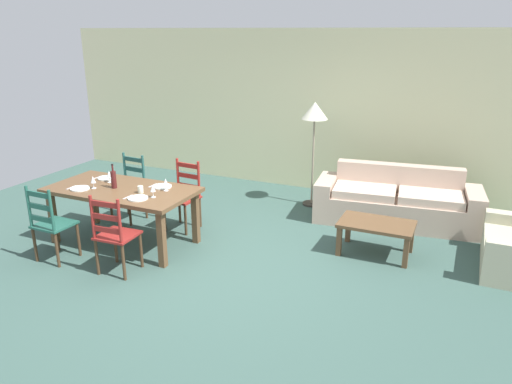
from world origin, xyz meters
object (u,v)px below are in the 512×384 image
at_px(coffee_cup_primary, 141,189).
at_px(couch, 396,202).
at_px(dining_chair_near_right, 114,235).
at_px(wine_bottle, 114,179).
at_px(wine_glass_far_right, 166,182).
at_px(coffee_table, 376,227).
at_px(wine_glass_near_left, 93,180).
at_px(wine_glass_near_right, 153,189).
at_px(dining_table, 122,195).
at_px(dining_chair_far_right, 184,195).
at_px(wine_glass_far_left, 109,174).
at_px(dining_chair_near_left, 51,224).
at_px(standing_lamp, 315,117).
at_px(dining_chair_far_left, 130,188).

distance_m(coffee_cup_primary, couch, 3.62).
xyz_separation_m(dining_chair_near_right, wine_bottle, (-0.55, 0.70, 0.39)).
xyz_separation_m(wine_glass_far_right, coffee_table, (2.48, 0.86, -0.51)).
bearing_deg(wine_glass_near_left, wine_glass_near_right, 1.55).
relative_size(dining_table, dining_chair_far_right, 1.98).
height_order(dining_chair_near_right, wine_bottle, wine_bottle).
xyz_separation_m(wine_glass_near_left, wine_glass_far_left, (0.01, 0.29, 0.00)).
xyz_separation_m(dining_chair_near_left, coffee_cup_primary, (0.79, 0.73, 0.32)).
xyz_separation_m(dining_chair_far_right, coffee_cup_primary, (-0.09, -0.81, 0.32)).
bearing_deg(wine_glass_far_right, coffee_table, 19.01).
xyz_separation_m(wine_glass_near_right, standing_lamp, (1.19, 2.53, 0.55)).
xyz_separation_m(dining_table, coffee_table, (3.06, 1.00, -0.31)).
bearing_deg(wine_glass_far_right, dining_chair_far_right, 103.09).
height_order(dining_chair_far_left, wine_bottle, wine_bottle).
xyz_separation_m(dining_table, dining_chair_far_right, (0.44, 0.76, -0.19)).
xyz_separation_m(couch, coffee_table, (-0.05, -1.22, 0.06)).
relative_size(dining_chair_near_left, dining_chair_near_right, 1.00).
distance_m(dining_chair_near_right, wine_glass_near_right, 0.72).
bearing_deg(couch, dining_chair_near_right, -132.05).
distance_m(wine_bottle, couch, 3.96).
xyz_separation_m(wine_bottle, wine_glass_near_right, (0.67, -0.10, -0.01)).
xyz_separation_m(wine_glass_near_left, coffee_table, (3.38, 1.15, -0.51)).
height_order(wine_glass_near_right, coffee_cup_primary, wine_glass_near_right).
height_order(dining_chair_near_left, wine_glass_near_right, dining_chair_near_left).
distance_m(wine_glass_far_right, couch, 3.32).
bearing_deg(couch, coffee_table, -92.56).
bearing_deg(dining_chair_far_right, wine_bottle, -123.66).
distance_m(dining_chair_near_right, wine_glass_far_right, 0.96).
bearing_deg(wine_glass_far_left, dining_chair_far_left, 105.55).
bearing_deg(wine_glass_far_right, dining_table, -165.91).
bearing_deg(couch, wine_glass_far_right, -140.79).
relative_size(dining_chair_far_right, wine_glass_far_left, 5.96).
height_order(dining_chair_near_left, wine_bottle, wine_bottle).
xyz_separation_m(dining_table, wine_glass_near_right, (0.58, -0.13, 0.20)).
height_order(wine_bottle, coffee_table, wine_bottle).
distance_m(dining_chair_far_right, wine_glass_far_right, 0.74).
bearing_deg(dining_chair_near_right, standing_lamp, 67.24).
bearing_deg(dining_chair_far_left, dining_table, -57.15).
height_order(dining_chair_near_right, standing_lamp, standing_lamp).
bearing_deg(wine_glass_near_right, coffee_table, 24.49).
distance_m(dining_table, dining_chair_near_left, 0.92).
xyz_separation_m(dining_chair_far_right, wine_glass_far_left, (-0.74, -0.63, 0.38)).
bearing_deg(dining_chair_near_left, standing_lamp, 55.13).
distance_m(dining_chair_near_right, dining_chair_far_left, 1.72).
bearing_deg(dining_chair_far_left, wine_glass_near_right, -38.91).
distance_m(wine_glass_near_right, coffee_cup_primary, 0.26).
bearing_deg(dining_table, wine_bottle, -161.96).
distance_m(dining_table, coffee_cup_primary, 0.37).
relative_size(wine_glass_near_right, couch, 0.07).
bearing_deg(dining_chair_near_left, couch, 40.10).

